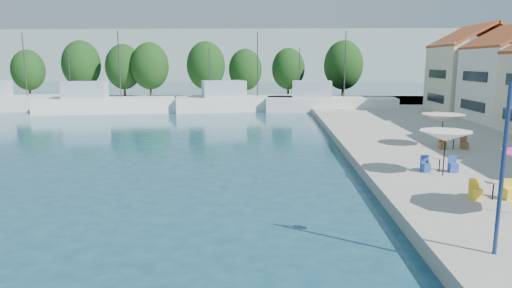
{
  "coord_description": "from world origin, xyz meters",
  "views": [
    {
      "loc": [
        1.19,
        -1.43,
        6.15
      ],
      "look_at": [
        0.21,
        26.0,
        1.19
      ],
      "focal_mm": 32.0,
      "sensor_mm": 36.0,
      "label": 1
    }
  ],
  "objects_px": {
    "trawler_03": "(241,102)",
    "umbrella_white": "(446,136)",
    "trawler_02": "(104,104)",
    "trawler_01": "(5,102)",
    "umbrella_cream": "(443,118)",
    "trawler_04": "(327,103)"
  },
  "relations": [
    {
      "from": "trawler_02",
      "to": "umbrella_cream",
      "type": "bearing_deg",
      "value": -48.86
    },
    {
      "from": "trawler_03",
      "to": "trawler_02",
      "type": "bearing_deg",
      "value": 175.62
    },
    {
      "from": "trawler_02",
      "to": "trawler_04",
      "type": "xyz_separation_m",
      "value": [
        27.45,
        1.97,
        0.0
      ]
    },
    {
      "from": "trawler_02",
      "to": "umbrella_white",
      "type": "height_order",
      "value": "trawler_02"
    },
    {
      "from": "trawler_01",
      "to": "trawler_03",
      "type": "distance_m",
      "value": 30.26
    },
    {
      "from": "trawler_04",
      "to": "umbrella_white",
      "type": "height_order",
      "value": "trawler_04"
    },
    {
      "from": "trawler_01",
      "to": "umbrella_white",
      "type": "bearing_deg",
      "value": -54.82
    },
    {
      "from": "trawler_03",
      "to": "umbrella_white",
      "type": "xyz_separation_m",
      "value": [
        12.51,
        -35.63,
        1.51
      ]
    },
    {
      "from": "trawler_02",
      "to": "umbrella_cream",
      "type": "xyz_separation_m",
      "value": [
        31.83,
        -24.74,
        1.44
      ]
    },
    {
      "from": "umbrella_white",
      "to": "umbrella_cream",
      "type": "bearing_deg",
      "value": 70.74
    },
    {
      "from": "trawler_03",
      "to": "umbrella_white",
      "type": "relative_size",
      "value": 6.99
    },
    {
      "from": "trawler_02",
      "to": "umbrella_white",
      "type": "xyz_separation_m",
      "value": [
        29.07,
        -32.62,
        1.51
      ]
    },
    {
      "from": "trawler_03",
      "to": "trawler_01",
      "type": "bearing_deg",
      "value": 166.74
    },
    {
      "from": "trawler_01",
      "to": "umbrella_white",
      "type": "height_order",
      "value": "trawler_01"
    },
    {
      "from": "trawler_01",
      "to": "umbrella_cream",
      "type": "height_order",
      "value": "trawler_01"
    },
    {
      "from": "trawler_01",
      "to": "umbrella_cream",
      "type": "relative_size",
      "value": 7.84
    },
    {
      "from": "trawler_01",
      "to": "umbrella_cream",
      "type": "xyz_separation_m",
      "value": [
        45.51,
        -26.99,
        1.44
      ]
    },
    {
      "from": "trawler_03",
      "to": "umbrella_white",
      "type": "distance_m",
      "value": 37.8
    },
    {
      "from": "trawler_04",
      "to": "trawler_01",
      "type": "bearing_deg",
      "value": -176.63
    },
    {
      "from": "trawler_02",
      "to": "umbrella_cream",
      "type": "height_order",
      "value": "trawler_02"
    },
    {
      "from": "trawler_01",
      "to": "trawler_02",
      "type": "height_order",
      "value": "same"
    },
    {
      "from": "umbrella_white",
      "to": "trawler_03",
      "type": "bearing_deg",
      "value": 109.34
    }
  ]
}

